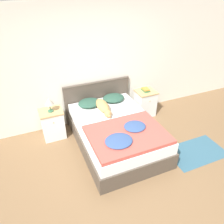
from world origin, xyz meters
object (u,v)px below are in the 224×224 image
(bed, at_px, (116,133))
(table_lamp, at_px, (49,102))
(nightstand_right, at_px, (145,103))
(pillow_right, at_px, (114,98))
(book_stack, at_px, (145,90))
(pillow_left, at_px, (89,103))
(dog, at_px, (103,107))
(nightstand_left, at_px, (53,124))

(bed, xyz_separation_m, table_lamp, (-1.09, 0.73, 0.57))
(nightstand_right, relative_size, pillow_right, 1.31)
(table_lamp, bearing_deg, book_stack, 1.07)
(pillow_left, distance_m, book_stack, 1.36)
(pillow_left, relative_size, pillow_right, 1.00)
(bed, xyz_separation_m, nightstand_right, (1.09, 0.75, 0.04))
(book_stack, bearing_deg, dog, -165.51)
(nightstand_right, bearing_deg, book_stack, 108.04)
(pillow_left, bearing_deg, book_stack, -0.00)
(nightstand_left, height_order, table_lamp, table_lamp)
(pillow_left, bearing_deg, bed, -70.24)
(nightstand_right, height_order, table_lamp, table_lamp)
(nightstand_left, xyz_separation_m, dog, (1.01, -0.28, 0.32))
(nightstand_left, distance_m, pillow_left, 0.86)
(pillow_right, bearing_deg, book_stack, -0.01)
(book_stack, bearing_deg, nightstand_right, -71.96)
(bed, relative_size, table_lamp, 6.78)
(nightstand_left, height_order, pillow_right, pillow_right)
(book_stack, bearing_deg, pillow_left, 180.00)
(bed, distance_m, table_lamp, 1.43)
(pillow_left, height_order, table_lamp, table_lamp)
(nightstand_left, relative_size, book_stack, 2.87)
(book_stack, bearing_deg, table_lamp, -178.93)
(bed, distance_m, nightstand_left, 1.32)
(dog, xyz_separation_m, book_stack, (1.16, 0.30, 0.02))
(bed, distance_m, pillow_right, 0.89)
(nightstand_right, relative_size, table_lamp, 2.07)
(pillow_left, relative_size, dog, 0.65)
(nightstand_left, xyz_separation_m, book_stack, (2.17, 0.02, 0.34))
(bed, bearing_deg, nightstand_right, 34.55)
(nightstand_right, bearing_deg, table_lamp, -179.56)
(nightstand_right, bearing_deg, bed, -145.45)
(nightstand_right, height_order, pillow_left, pillow_left)
(nightstand_right, xyz_separation_m, dog, (-1.17, -0.28, 0.32))
(dog, distance_m, book_stack, 1.20)
(nightstand_left, xyz_separation_m, table_lamp, (0.00, -0.02, 0.53))
(pillow_right, height_order, book_stack, book_stack)
(nightstand_right, distance_m, dog, 1.24)
(pillow_left, relative_size, book_stack, 2.20)
(dog, distance_m, table_lamp, 1.06)
(nightstand_left, height_order, nightstand_right, same)
(bed, bearing_deg, pillow_left, 109.76)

